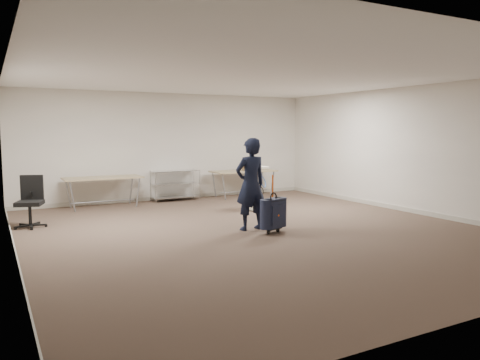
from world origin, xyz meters
TOP-DOWN VIEW (x-y plane):
  - ground at (0.00, 0.00)m, footprint 9.00×9.00m
  - room_shell at (0.00, 1.38)m, footprint 8.00×9.00m
  - folding_table_left at (-1.90, 3.95)m, footprint 1.80×0.75m
  - folding_table_right at (1.90, 3.95)m, footprint 1.80×0.75m
  - wire_shelf at (0.00, 4.20)m, footprint 1.22×0.47m
  - person at (-0.06, 0.11)m, footprint 0.64×0.44m
  - suitcase at (0.16, -0.33)m, footprint 0.43×0.31m
  - office_chair at (-3.61, 2.31)m, footprint 0.59×0.60m
  - equipment_cart at (1.18, 1.92)m, footprint 0.69×0.69m
  - cardboard_box at (2.07, 3.85)m, footprint 0.47×0.39m

SIDE VIEW (x-z plane):
  - ground at x=0.00m, z-range 0.00..0.00m
  - room_shell at x=0.00m, z-range -4.45..4.55m
  - equipment_cart at x=1.18m, z-range -0.24..0.77m
  - office_chair at x=-3.61m, z-range -0.19..0.78m
  - suitcase at x=0.16m, z-range -0.17..0.88m
  - wire_shelf at x=0.00m, z-range 0.04..0.84m
  - folding_table_left at x=-1.90m, z-range 0.31..1.04m
  - folding_table_right at x=1.90m, z-range 0.31..1.04m
  - person at x=-0.06m, z-range 0.00..1.70m
  - cardboard_box at x=2.07m, z-range 0.73..1.04m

